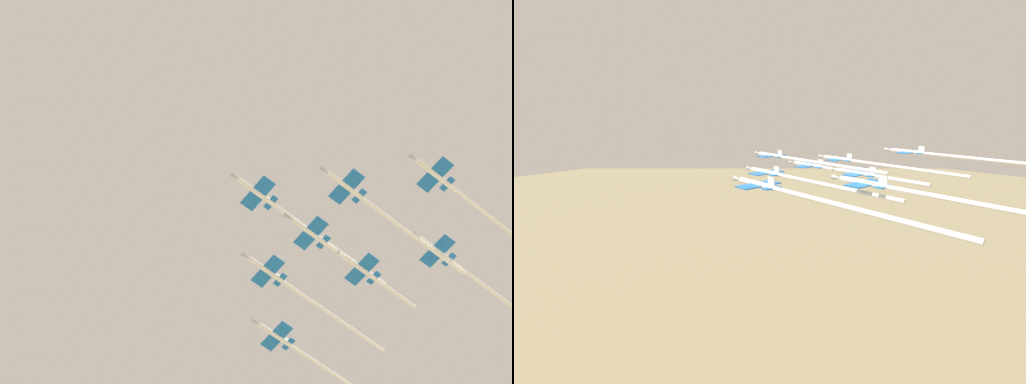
% 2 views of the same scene
% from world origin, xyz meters
% --- Properties ---
extents(jet_lead, '(8.22, 39.79, 2.22)m').
position_xyz_m(jet_lead, '(-8.55, -6.37, 161.21)').
color(jet_lead, white).
extents(jet_port_inner, '(7.99, 37.87, 2.22)m').
position_xyz_m(jet_port_inner, '(4.92, 3.53, 160.01)').
color(jet_port_inner, white).
extents(jet_starboard_inner, '(7.99, 37.93, 2.22)m').
position_xyz_m(jet_starboard_inner, '(-19.33, 6.44, 160.47)').
color(jet_starboard_inner, white).
extents(jet_port_outer, '(7.85, 34.68, 2.22)m').
position_xyz_m(jet_port_outer, '(-7.21, 4.91, 160.34)').
color(jet_port_outer, white).
extents(jet_starboard_outer, '(8.27, 40.29, 2.22)m').
position_xyz_m(jet_starboard_outer, '(18.60, 15.21, 161.20)').
color(jet_starboard_outer, white).
extents(jet_center_rear, '(8.07, 38.55, 2.22)m').
position_xyz_m(jet_center_rear, '(-29.98, 20.25, 162.45)').
color(jet_center_rear, white).
extents(jet_port_trail, '(7.85, 10.68, 2.22)m').
position_xyz_m(jet_port_trail, '(-6.51, 10.84, 160.38)').
color(jet_port_trail, white).
extents(jet_starboard_trail, '(7.85, 35.35, 2.22)m').
position_xyz_m(jet_starboard_trail, '(7.68, 26.78, 161.68)').
color(jet_starboard_trail, white).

